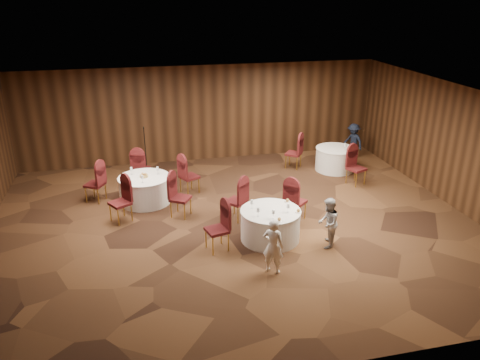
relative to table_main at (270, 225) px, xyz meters
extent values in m
plane|color=black|center=(-0.67, 0.91, -0.38)|extent=(12.00, 12.00, 0.00)
plane|color=silver|center=(-0.67, 0.91, 2.82)|extent=(12.00, 12.00, 0.00)
plane|color=black|center=(-0.67, 5.91, 1.22)|extent=(12.00, 0.00, 12.00)
plane|color=black|center=(-0.67, -4.09, 1.22)|extent=(12.00, 0.00, 12.00)
plane|color=black|center=(5.33, 0.91, 1.22)|extent=(0.00, 10.00, 10.00)
cylinder|color=white|center=(0.00, 0.00, -0.02)|extent=(1.37, 1.37, 0.72)
cylinder|color=white|center=(0.00, 0.00, 0.35)|extent=(1.40, 1.40, 0.03)
cylinder|color=white|center=(-2.77, 2.76, -0.02)|extent=(1.38, 1.38, 0.72)
cylinder|color=white|center=(-2.77, 2.76, 0.35)|extent=(1.41, 1.41, 0.03)
cylinder|color=white|center=(3.33, 3.91, -0.02)|extent=(1.24, 1.24, 0.72)
cylinder|color=white|center=(3.33, 3.91, 0.35)|extent=(1.26, 1.26, 0.03)
cylinder|color=silver|center=(-0.39, 0.21, 0.37)|extent=(0.06, 0.06, 0.01)
cylinder|color=silver|center=(-0.39, 0.21, 0.43)|extent=(0.01, 0.01, 0.11)
cone|color=silver|center=(-0.39, 0.21, 0.53)|extent=(0.08, 0.08, 0.10)
cylinder|color=silver|center=(-0.36, -0.23, 0.37)|extent=(0.06, 0.06, 0.01)
cylinder|color=silver|center=(-0.36, -0.23, 0.43)|extent=(0.01, 0.01, 0.11)
cone|color=silver|center=(-0.36, -0.23, 0.53)|extent=(0.08, 0.08, 0.10)
cylinder|color=silver|center=(0.36, -0.18, 0.37)|extent=(0.06, 0.06, 0.01)
cylinder|color=silver|center=(0.36, -0.18, 0.43)|extent=(0.01, 0.01, 0.11)
cone|color=silver|center=(0.36, -0.18, 0.53)|extent=(0.08, 0.08, 0.10)
cylinder|color=silver|center=(-0.06, -0.40, 0.37)|extent=(0.06, 0.06, 0.01)
cylinder|color=silver|center=(-0.06, -0.40, 0.43)|extent=(0.01, 0.01, 0.11)
cone|color=silver|center=(-0.06, -0.40, 0.53)|extent=(0.08, 0.08, 0.10)
cylinder|color=white|center=(0.03, -0.55, 0.37)|extent=(0.15, 0.15, 0.01)
sphere|color=#9E6B33|center=(0.03, -0.55, 0.41)|extent=(0.08, 0.08, 0.08)
cylinder|color=white|center=(0.59, -0.23, 0.37)|extent=(0.15, 0.15, 0.01)
sphere|color=#9E6B33|center=(0.59, -0.23, 0.41)|extent=(0.08, 0.08, 0.08)
cylinder|color=white|center=(0.52, 0.35, 0.37)|extent=(0.15, 0.15, 0.01)
sphere|color=#9E6B33|center=(0.52, 0.35, 0.41)|extent=(0.08, 0.08, 0.08)
cylinder|color=silver|center=(-2.38, 2.89, 0.37)|extent=(0.06, 0.06, 0.01)
cylinder|color=silver|center=(-2.38, 2.89, 0.43)|extent=(0.01, 0.01, 0.11)
cone|color=silver|center=(-2.38, 2.89, 0.53)|extent=(0.08, 0.08, 0.10)
cylinder|color=silver|center=(-3.09, 3.01, 0.37)|extent=(0.06, 0.06, 0.01)
cylinder|color=silver|center=(-3.09, 3.01, 0.43)|extent=(0.01, 0.01, 0.11)
cone|color=silver|center=(-3.09, 3.01, 0.53)|extent=(0.08, 0.08, 0.10)
cylinder|color=silver|center=(-2.82, 2.36, 0.37)|extent=(0.06, 0.06, 0.01)
cylinder|color=silver|center=(-2.82, 2.36, 0.43)|extent=(0.01, 0.01, 0.11)
cone|color=silver|center=(-2.82, 2.36, 0.53)|extent=(0.08, 0.08, 0.10)
cylinder|color=olive|center=(-2.77, 2.76, 0.39)|extent=(0.22, 0.22, 0.06)
sphere|color=#9E6B33|center=(-2.80, 2.78, 0.45)|extent=(0.07, 0.07, 0.07)
sphere|color=#9E6B33|center=(-2.73, 2.74, 0.45)|extent=(0.07, 0.07, 0.07)
cylinder|color=silver|center=(3.54, 3.68, 0.37)|extent=(0.06, 0.06, 0.01)
cylinder|color=silver|center=(3.54, 3.68, 0.43)|extent=(0.01, 0.01, 0.11)
cone|color=silver|center=(3.54, 3.68, 0.53)|extent=(0.08, 0.08, 0.10)
cylinder|color=black|center=(-2.64, 4.59, -0.37)|extent=(0.24, 0.24, 0.02)
cylinder|color=black|center=(-2.64, 4.59, 0.45)|extent=(0.02, 0.02, 1.61)
cylinder|color=black|center=(-2.64, 4.64, 1.22)|extent=(0.04, 0.12, 0.04)
imported|color=white|center=(-0.34, -1.34, 0.23)|extent=(0.53, 0.49, 1.21)
imported|color=#AFAFB4|center=(1.17, -0.61, 0.22)|extent=(0.67, 0.72, 1.18)
imported|color=black|center=(4.39, 4.85, 0.24)|extent=(0.73, 0.91, 1.22)
camera|label=1|loc=(-2.86, -9.28, 5.09)|focal=35.00mm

